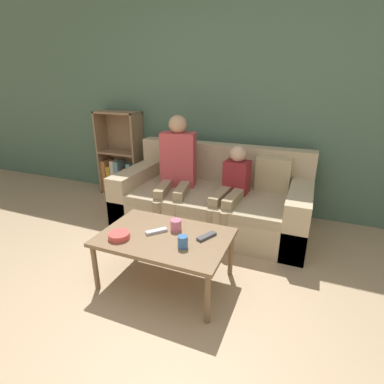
# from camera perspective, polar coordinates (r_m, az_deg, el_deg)

# --- Properties ---
(ground_plane) EXTENTS (22.00, 22.00, 0.00)m
(ground_plane) POSITION_cam_1_polar(r_m,az_deg,el_deg) (2.07, -10.37, -27.97)
(ground_plane) COLOR tan
(wall_back) EXTENTS (12.00, 0.06, 2.60)m
(wall_back) POSITION_cam_1_polar(r_m,az_deg,el_deg) (3.60, 9.71, 16.86)
(wall_back) COLOR #4C6B56
(wall_back) RESTS_ON ground_plane
(couch) EXTENTS (2.04, 0.99, 0.83)m
(couch) POSITION_cam_1_polar(r_m,az_deg,el_deg) (3.33, 4.05, -1.59)
(couch) COLOR tan
(couch) RESTS_ON ground_plane
(bookshelf) EXTENTS (0.60, 0.28, 1.13)m
(bookshelf) POSITION_cam_1_polar(r_m,az_deg,el_deg) (4.29, -13.35, 5.38)
(bookshelf) COLOR #8E7051
(bookshelf) RESTS_ON ground_plane
(coffee_table) EXTENTS (0.98, 0.65, 0.42)m
(coffee_table) POSITION_cam_1_polar(r_m,az_deg,el_deg) (2.34, -5.20, -9.09)
(coffee_table) COLOR brown
(coffee_table) RESTS_ON ground_plane
(person_adult) EXTENTS (0.45, 0.72, 1.18)m
(person_adult) POSITION_cam_1_polar(r_m,az_deg,el_deg) (3.25, -2.94, 5.20)
(person_adult) COLOR #9E8966
(person_adult) RESTS_ON ground_plane
(person_child) EXTENTS (0.29, 0.68, 0.90)m
(person_child) POSITION_cam_1_polar(r_m,az_deg,el_deg) (3.04, 7.54, 0.94)
(person_child) COLOR #9E8966
(person_child) RESTS_ON ground_plane
(cup_near) EXTENTS (0.07, 0.07, 0.09)m
(cup_near) POSITION_cam_1_polar(r_m,az_deg,el_deg) (2.14, -1.77, -9.48)
(cup_near) COLOR #3D70B2
(cup_near) RESTS_ON coffee_table
(cup_far) EXTENTS (0.09, 0.09, 0.09)m
(cup_far) POSITION_cam_1_polar(r_m,az_deg,el_deg) (2.37, -3.08, -6.31)
(cup_far) COLOR pink
(cup_far) RESTS_ON coffee_table
(tv_remote_0) EXTENTS (0.15, 0.16, 0.02)m
(tv_remote_0) POSITION_cam_1_polar(r_m,az_deg,el_deg) (2.36, -6.80, -7.43)
(tv_remote_0) COLOR #B7B7BC
(tv_remote_0) RESTS_ON coffee_table
(tv_remote_1) EXTENTS (0.12, 0.17, 0.02)m
(tv_remote_1) POSITION_cam_1_polar(r_m,az_deg,el_deg) (2.28, 2.80, -8.44)
(tv_remote_1) COLOR #47474C
(tv_remote_1) RESTS_ON coffee_table
(snack_bowl) EXTENTS (0.16, 0.16, 0.05)m
(snack_bowl) POSITION_cam_1_polar(r_m,az_deg,el_deg) (2.33, -13.72, -8.07)
(snack_bowl) COLOR #DB4C47
(snack_bowl) RESTS_ON coffee_table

